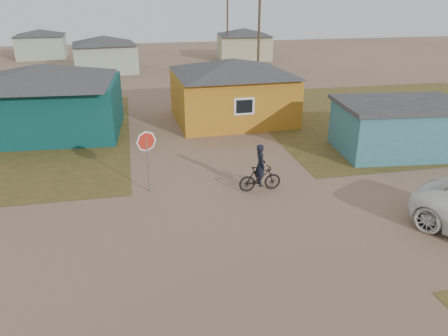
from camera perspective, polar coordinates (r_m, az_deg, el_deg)
The scene contains 12 objects.
ground at distance 15.09m, azimuth 3.82°, elevation -8.70°, with size 120.00×120.00×0.00m, color #8A6850.
grass_ne at distance 31.91m, azimuth 22.18°, elevation 6.53°, with size 20.00×18.00×0.00m, color brown.
house_teal at distance 26.97m, azimuth -22.34°, elevation 8.39°, with size 8.93×7.08×4.00m.
house_yellow at distance 27.73m, azimuth 1.08°, elevation 10.26°, with size 7.72×6.76×3.90m.
shed_turquoise at distance 23.93m, azimuth 21.98°, elevation 4.99°, with size 6.71×4.93×2.60m.
house_pale_west at distance 46.85m, azimuth -15.30°, elevation 14.23°, with size 7.04×6.15×3.60m.
house_beige_east at distance 54.49m, azimuth 2.64°, elevation 15.98°, with size 6.95×6.05×3.60m.
house_pale_north at distance 59.63m, azimuth -22.77°, elevation 14.79°, with size 6.28×5.81×3.40m.
utility_pole_near at distance 36.07m, azimuth 4.56°, elevation 16.40°, with size 1.40×0.20×8.00m.
utility_pole_far at distance 51.77m, azimuth 0.45°, elevation 18.21°, with size 1.40×0.20×8.00m.
stop_sign at distance 17.68m, azimuth -10.06°, elevation 2.61°, with size 0.85×0.07×2.61m.
cyclist at distance 17.99m, azimuth 4.74°, elevation -0.79°, with size 1.79×0.65×2.02m.
Camera 1 is at (-3.67, -12.42, 7.73)m, focal length 35.00 mm.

